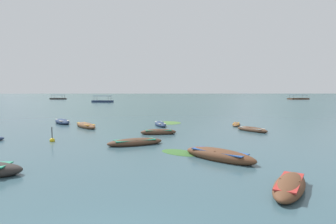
# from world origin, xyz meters

# --- Properties ---
(ground_plane) EXTENTS (6000.00, 6000.00, 0.00)m
(ground_plane) POSITION_xyz_m (0.00, 1500.00, 0.00)
(ground_plane) COLOR #385660
(mountain_1) EXTENTS (827.84, 827.84, 208.03)m
(mountain_1) POSITION_xyz_m (-1342.95, 2567.73, 104.01)
(mountain_1) COLOR slate
(mountain_1) RESTS_ON ground
(mountain_2) EXTENTS (2067.66, 2067.66, 570.17)m
(mountain_2) POSITION_xyz_m (-346.93, 2257.31, 285.09)
(mountain_2) COLOR slate
(mountain_2) RESTS_ON ground
(mountain_3) EXTENTS (1409.57, 1409.57, 341.45)m
(mountain_3) POSITION_xyz_m (920.93, 2280.12, 170.72)
(mountain_3) COLOR #4C5B56
(mountain_3) RESTS_ON ground
(rowboat_0) EXTENTS (1.93, 3.83, 0.53)m
(rowboat_0) POSITION_xyz_m (-0.84, 23.78, 0.17)
(rowboat_0) COLOR navy
(rowboat_0) RESTS_ON ground
(rowboat_1) EXTENTS (1.42, 3.12, 0.36)m
(rowboat_1) POSITION_xyz_m (7.21, 24.39, 0.11)
(rowboat_1) COLOR brown
(rowboat_1) RESTS_ON ground
(rowboat_2) EXTENTS (3.15, 1.56, 0.55)m
(rowboat_2) POSITION_xyz_m (-0.49, 17.81, 0.17)
(rowboat_2) COLOR #4C3323
(rowboat_2) RESTS_ON ground
(rowboat_3) EXTENTS (3.93, 2.74, 0.55)m
(rowboat_3) POSITION_xyz_m (-1.61, 12.95, 0.17)
(rowboat_3) COLOR #4C3323
(rowboat_3) RESTS_ON ground
(rowboat_4) EXTENTS (2.75, 3.29, 0.50)m
(rowboat_4) POSITION_xyz_m (7.80, 19.99, 0.16)
(rowboat_4) COLOR #4C3323
(rowboat_4) RESTS_ON ground
(rowboat_8) EXTENTS (3.97, 3.66, 0.72)m
(rowboat_8) POSITION_xyz_m (3.49, 9.15, 0.22)
(rowboat_8) COLOR brown
(rowboat_8) RESTS_ON ground
(rowboat_9) EXTENTS (3.41, 3.99, 0.65)m
(rowboat_9) POSITION_xyz_m (-12.11, 25.22, 0.20)
(rowboat_9) COLOR navy
(rowboat_9) RESTS_ON ground
(rowboat_10) EXTENTS (2.46, 3.44, 0.57)m
(rowboat_10) POSITION_xyz_m (5.40, 4.63, 0.18)
(rowboat_10) COLOR brown
(rowboat_10) RESTS_ON ground
(rowboat_11) EXTENTS (3.59, 4.01, 0.61)m
(rowboat_11) POSITION_xyz_m (-8.16, 21.83, 0.19)
(rowboat_11) COLOR brown
(rowboat_11) RESTS_ON ground
(ferry_0) EXTENTS (10.84, 6.81, 2.54)m
(ferry_0) POSITION_xyz_m (59.66, 139.04, 0.45)
(ferry_0) COLOR #4C3323
(ferry_0) RESTS_ON ground
(ferry_1) EXTENTS (7.78, 4.17, 2.54)m
(ferry_1) POSITION_xyz_m (-27.23, 91.69, 0.45)
(ferry_1) COLOR navy
(ferry_1) RESTS_ON ground
(ferry_2) EXTENTS (8.04, 3.92, 2.54)m
(ferry_2) POSITION_xyz_m (-62.64, 133.07, 0.45)
(ferry_2) COLOR #2D2826
(ferry_2) RESTS_ON ground
(mooring_buoy) EXTENTS (0.36, 0.36, 1.16)m
(mooring_buoy) POSITION_xyz_m (-7.74, 13.84, 0.11)
(mooring_buoy) COLOR yellow
(mooring_buoy) RESTS_ON ground
(weed_patch_0) EXTENTS (2.95, 2.72, 0.14)m
(weed_patch_0) POSITION_xyz_m (1.46, 10.66, 0.00)
(weed_patch_0) COLOR #38662D
(weed_patch_0) RESTS_ON ground
(weed_patch_1) EXTENTS (2.94, 3.66, 0.14)m
(weed_patch_1) POSITION_xyz_m (-0.05, 26.45, 0.00)
(weed_patch_1) COLOR #477033
(weed_patch_1) RESTS_ON ground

